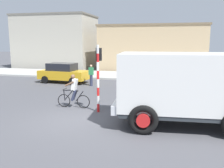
% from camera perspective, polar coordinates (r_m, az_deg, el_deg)
% --- Properties ---
extents(ground_plane, '(120.00, 120.00, 0.00)m').
position_cam_1_polar(ground_plane, '(10.86, -8.44, -8.26)').
color(ground_plane, '#4C4C51').
extents(sidewalk_far, '(80.00, 5.00, 0.16)m').
position_cam_1_polar(sidewalk_far, '(23.76, 3.92, 1.94)').
color(sidewalk_far, '#ADADA8').
rests_on(sidewalk_far, ground).
extents(truck_foreground, '(5.59, 3.13, 2.90)m').
position_cam_1_polar(truck_foreground, '(10.13, 16.63, -0.16)').
color(truck_foreground, white).
rests_on(truck_foreground, ground).
extents(cyclist, '(1.73, 0.50, 1.72)m').
position_cam_1_polar(cyclist, '(12.63, -8.90, -1.63)').
color(cyclist, black).
rests_on(cyclist, ground).
extents(traffic_light_pole, '(0.24, 0.43, 3.20)m').
position_cam_1_polar(traffic_light_pole, '(11.62, -3.18, 3.48)').
color(traffic_light_pole, red).
rests_on(traffic_light_pole, ground).
extents(car_white_mid, '(4.14, 2.15, 1.60)m').
position_cam_1_polar(car_white_mid, '(20.51, -11.20, 2.58)').
color(car_white_mid, gold).
rests_on(car_white_mid, ground).
extents(pedestrian_near_kerb, '(0.34, 0.22, 1.62)m').
position_cam_1_polar(pedestrian_near_kerb, '(18.69, -4.85, 2.13)').
color(pedestrian_near_kerb, '#2D334C').
rests_on(pedestrian_near_kerb, ground).
extents(building_corner_left, '(9.60, 6.32, 6.61)m').
position_cam_1_polar(building_corner_left, '(33.09, -12.74, 9.57)').
color(building_corner_left, '#B2AD9E').
rests_on(building_corner_left, ground).
extents(building_mid_block, '(11.89, 6.78, 5.17)m').
position_cam_1_polar(building_mid_block, '(29.63, 9.36, 8.28)').
color(building_mid_block, '#D1B284').
rests_on(building_mid_block, ground).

